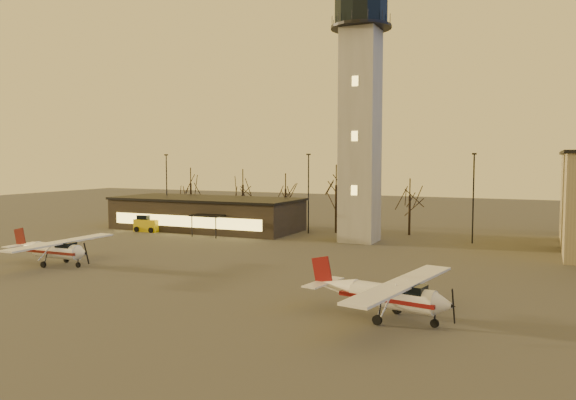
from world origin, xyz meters
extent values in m
plane|color=#3A3836|center=(0.00, 0.00, 0.00)|extent=(220.00, 220.00, 0.00)
cube|color=gray|center=(0.00, 30.00, 12.00)|extent=(4.00, 4.00, 24.00)
cylinder|color=black|center=(0.00, 30.00, 24.15)|extent=(6.80, 6.80, 0.30)
cylinder|color=black|center=(0.00, 30.00, 26.00)|extent=(6.00, 6.00, 3.40)
cube|color=black|center=(-22.00, 32.00, 2.00)|extent=(25.00, 10.00, 4.00)
cube|color=black|center=(-22.00, 32.00, 4.15)|extent=(25.40, 10.40, 0.30)
cube|color=#EDC853|center=(-22.00, 26.98, 1.60)|extent=(22.00, 0.08, 1.40)
cube|color=black|center=(-18.00, 26.00, 2.60)|extent=(4.00, 2.00, 0.20)
cylinder|color=black|center=(-30.00, 34.00, 5.00)|extent=(0.16, 0.16, 10.00)
cube|color=black|center=(-30.00, 34.00, 10.05)|extent=(0.50, 0.25, 0.18)
cylinder|color=black|center=(-8.00, 34.00, 5.00)|extent=(0.16, 0.16, 10.00)
cube|color=black|center=(-8.00, 34.00, 10.05)|extent=(0.50, 0.25, 0.18)
cylinder|color=black|center=(12.00, 34.00, 5.00)|extent=(0.16, 0.16, 10.00)
cube|color=black|center=(12.00, 34.00, 10.05)|extent=(0.50, 0.25, 0.18)
cylinder|color=black|center=(-30.00, 40.00, 2.87)|extent=(0.28, 0.28, 5.74)
cylinder|color=black|center=(-14.00, 40.00, 2.62)|extent=(0.28, 0.28, 5.25)
cylinder|color=black|center=(-5.00, 36.00, 3.08)|extent=(0.28, 0.28, 6.16)
cylinder|color=black|center=(4.00, 38.00, 2.48)|extent=(0.28, 0.28, 4.97)
cylinder|color=black|center=(-22.00, 42.00, 2.80)|extent=(0.28, 0.28, 5.60)
cylinder|color=silver|center=(11.36, 0.49, 1.39)|extent=(5.27, 2.31, 1.44)
cone|color=silver|center=(14.30, -0.03, 1.39)|extent=(1.22, 1.53, 1.37)
cone|color=silver|center=(7.65, 1.14, 1.55)|extent=(2.83, 1.66, 1.22)
cube|color=black|center=(12.45, 0.29, 1.88)|extent=(1.84, 1.44, 0.78)
cube|color=#610D0E|center=(11.14, 0.53, 1.33)|extent=(6.15, 2.50, 0.24)
cube|color=silver|center=(11.90, 0.39, 2.25)|extent=(3.76, 12.29, 0.16)
cube|color=silver|center=(6.66, 1.32, 1.66)|extent=(1.62, 3.77, 0.09)
cube|color=#610D0E|center=(6.56, 1.34, 2.44)|extent=(1.53, 0.36, 1.88)
cylinder|color=white|center=(-20.06, 4.79, 1.31)|extent=(4.82, 1.41, 1.36)
cone|color=white|center=(-17.24, 4.82, 1.31)|extent=(0.95, 1.31, 1.30)
cone|color=white|center=(-23.62, 4.76, 1.46)|extent=(2.52, 1.17, 1.15)
cube|color=black|center=(-19.02, 4.80, 1.78)|extent=(1.58, 1.11, 0.73)
cube|color=#5B130D|center=(-20.27, 4.79, 1.25)|extent=(5.66, 1.46, 0.23)
cube|color=white|center=(-19.54, 4.80, 2.12)|extent=(1.68, 11.51, 0.15)
cube|color=white|center=(-24.56, 4.75, 1.57)|extent=(0.97, 3.46, 0.08)
cube|color=#5B130D|center=(-24.66, 4.75, 2.30)|extent=(1.45, 0.10, 1.77)
cube|color=gold|center=(-27.77, 27.00, 0.80)|extent=(3.46, 1.89, 1.60)
cube|color=black|center=(-28.22, 26.99, 1.71)|extent=(1.63, 1.63, 0.91)
camera|label=1|loc=(19.31, -31.55, 9.51)|focal=35.00mm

